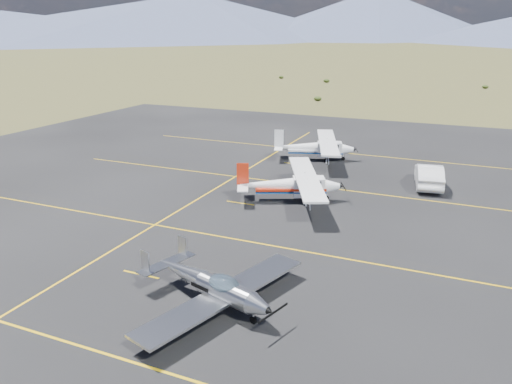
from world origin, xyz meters
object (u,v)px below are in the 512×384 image
Objects in this scene: aircraft_cessna at (290,184)px; aircraft_low_wing at (213,286)px; sedan at (429,175)px; aircraft_plain at (315,147)px.

aircraft_low_wing is at bearing -107.94° from aircraft_cessna.
aircraft_cessna is (-1.56, 13.82, 0.25)m from aircraft_low_wing.
aircraft_low_wing reaches higher than sedan.
aircraft_plain is 2.02× the size of sedan.
aircraft_low_wing is 1.72× the size of sedan.
aircraft_plain is at bearing -32.02° from sedan.
aircraft_plain reaches higher than aircraft_low_wing.
aircraft_low_wing is at bearing 63.13° from sedan.
aircraft_plain is (-3.25, 24.98, 0.26)m from aircraft_low_wing.
aircraft_cessna is 10.78m from sedan.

